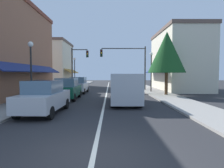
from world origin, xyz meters
name	(u,v)px	position (x,y,z in m)	size (l,w,h in m)	color
ground_plane	(107,91)	(0.00, 18.00, 0.00)	(80.00, 80.00, 0.00)	#28282B
sidewalk_left	(61,91)	(-5.50, 18.00, 0.06)	(2.60, 56.00, 0.12)	gray
sidewalk_right	(153,91)	(5.50, 18.00, 0.06)	(2.60, 56.00, 0.12)	gray
lane_center_stripe	(107,91)	(0.00, 18.00, 0.00)	(0.14, 52.00, 0.01)	silver
storefront_left_block	(1,48)	(-9.10, 12.00, 4.32)	(5.91, 14.20, 8.64)	#8E5B42
storefront_right_block	(178,60)	(9.26, 20.00, 3.86)	(6.23, 10.20, 7.71)	beige
storefront_far_left	(57,64)	(-8.80, 28.00, 3.80)	(5.33, 8.20, 7.59)	beige
parked_car_nearest_left	(44,97)	(-3.08, 5.35, 0.88)	(1.88, 4.15, 1.77)	#B7BABF
parked_car_second_left	(67,89)	(-3.13, 10.90, 0.88)	(1.79, 4.10, 1.77)	#0F4C33
parked_car_third_left	(79,85)	(-3.08, 16.07, 0.88)	(1.82, 4.12, 1.77)	silver
van_in_lane	(125,87)	(1.45, 8.78, 1.15)	(2.04, 5.20, 2.12)	#B2B7BC
traffic_signal_mast_arm	(129,60)	(2.76, 19.24, 3.84)	(5.76, 0.50, 5.55)	#333333
traffic_signal_left_corner	(77,62)	(-4.07, 21.10, 3.65)	(2.35, 0.50, 5.63)	#333333
street_lamp_left_near	(31,62)	(-4.88, 8.06, 2.92)	(0.36, 0.36, 4.26)	black
street_lamp_right_mid	(151,65)	(5.02, 16.66, 3.07)	(0.36, 0.36, 4.53)	black
street_lamp_left_far	(75,67)	(-5.11, 24.63, 3.13)	(0.36, 0.36, 4.62)	black
tree_right_near	(167,52)	(5.78, 13.40, 4.15)	(3.54, 3.54, 6.11)	#4C331E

